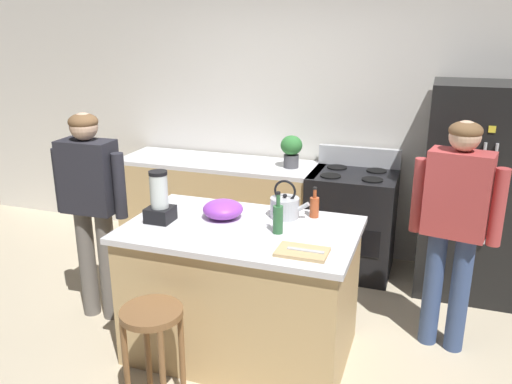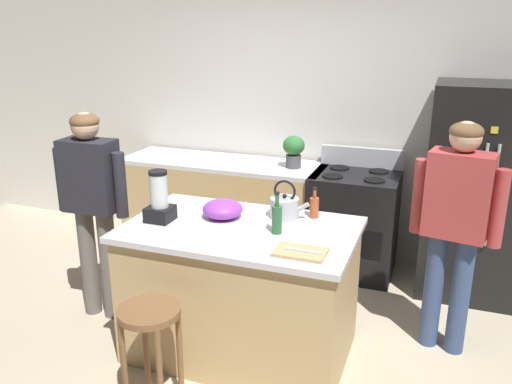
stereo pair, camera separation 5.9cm
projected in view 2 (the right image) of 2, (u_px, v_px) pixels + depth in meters
ground_plane at (242, 349)px, 3.74m from camera, size 14.00×14.00×0.00m
back_wall at (315, 117)px, 5.07m from camera, size 8.00×0.10×2.70m
kitchen_island at (241, 290)px, 3.60m from camera, size 1.52×0.95×0.93m
back_counter_run at (224, 206)px, 5.24m from camera, size 2.00×0.64×0.93m
refrigerator at (483, 193)px, 4.30m from camera, size 0.90×0.73×1.77m
stove_range at (353, 222)px, 4.79m from camera, size 0.76×0.65×1.11m
person_by_island_left at (92, 197)px, 3.91m from camera, size 0.59×0.23×1.61m
person_by_sink_right at (456, 217)px, 3.47m from camera, size 0.60×0.29×1.63m
bar_stool at (150, 332)px, 3.01m from camera, size 0.36×0.36×0.67m
potted_plant at (294, 149)px, 4.81m from camera, size 0.20×0.20×0.30m
blender_appliance at (159, 200)px, 3.52m from camera, size 0.17×0.17×0.35m
bottle_cooking_sauce at (314, 207)px, 3.60m from camera, size 0.06×0.06×0.22m
bottle_olive_oil at (277, 218)px, 3.32m from camera, size 0.07×0.07×0.28m
mixing_bowl at (223, 209)px, 3.60m from camera, size 0.28×0.28×0.12m
tea_kettle at (285, 207)px, 3.60m from camera, size 0.28×0.20×0.27m
cutting_board at (300, 252)px, 3.05m from camera, size 0.30×0.20×0.02m
chef_knife at (304, 251)px, 3.04m from camera, size 0.22×0.03×0.01m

